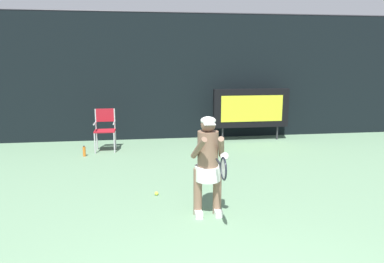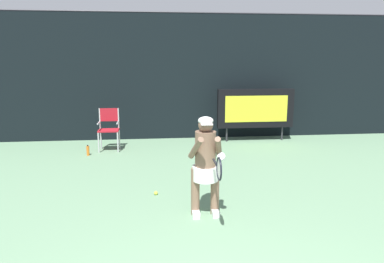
{
  "view_description": "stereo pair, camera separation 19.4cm",
  "coord_description": "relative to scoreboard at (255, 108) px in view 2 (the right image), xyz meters",
  "views": [
    {
      "loc": [
        -0.74,
        -1.91,
        2.33
      ],
      "look_at": [
        0.11,
        4.28,
        1.05
      ],
      "focal_mm": 33.08,
      "sensor_mm": 36.0,
      "label": 1
    },
    {
      "loc": [
        -0.55,
        -1.94,
        2.33
      ],
      "look_at": [
        0.11,
        4.28,
        1.05
      ],
      "focal_mm": 33.08,
      "sensor_mm": 36.0,
      "label": 2
    }
  ],
  "objects": [
    {
      "name": "water_bottle",
      "position": [
        -4.53,
        -1.14,
        -0.82
      ],
      "size": [
        0.07,
        0.07,
        0.27
      ],
      "color": "orange",
      "rests_on": "ground"
    },
    {
      "name": "backdrop_screen",
      "position": [
        -2.32,
        0.64,
        0.86
      ],
      "size": [
        18.0,
        0.12,
        3.66
      ],
      "color": "black",
      "rests_on": "ground"
    },
    {
      "name": "tennis_racket",
      "position": [
        -2.06,
        -5.47,
        -0.01
      ],
      "size": [
        0.03,
        0.6,
        0.31
      ],
      "rotation": [
        0.0,
        0.0,
        0.21
      ],
      "color": "black"
    },
    {
      "name": "umpire_chair",
      "position": [
        -4.07,
        -0.63,
        -0.33
      ],
      "size": [
        0.52,
        0.44,
        1.08
      ],
      "color": "#B7B7BC",
      "rests_on": "ground"
    },
    {
      "name": "tennis_player",
      "position": [
        -2.14,
        -4.8,
        -0.11
      ],
      "size": [
        0.52,
        0.59,
        1.51
      ],
      "color": "white",
      "rests_on": "ground"
    },
    {
      "name": "tennis_ball_loose",
      "position": [
        -2.88,
        -3.93,
        -0.91
      ],
      "size": [
        0.07,
        0.07,
        0.07
      ],
      "color": "#CCDB3D",
      "rests_on": "ground"
    },
    {
      "name": "scoreboard",
      "position": [
        0.0,
        0.0,
        0.0
      ],
      "size": [
        2.2,
        0.21,
        1.5
      ],
      "color": "black",
      "rests_on": "ground"
    }
  ]
}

